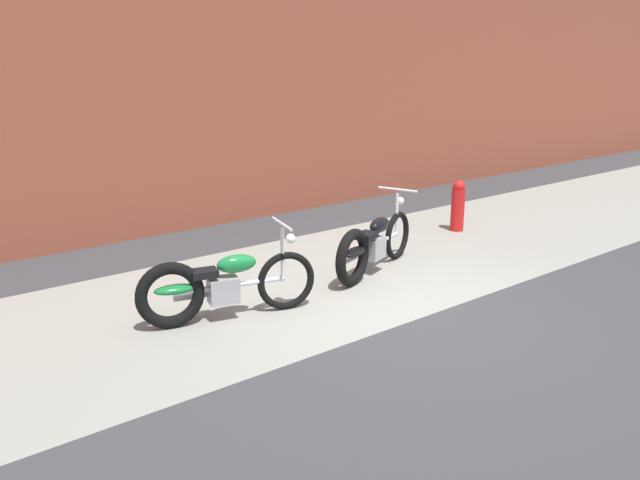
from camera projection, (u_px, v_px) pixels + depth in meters
The scene contains 6 objects.
ground_plane at pixel (422, 318), 7.03m from camera, with size 80.00×80.00×0.00m, color #38383A.
sidewalk_slab at pixel (323, 276), 8.35m from camera, with size 36.00×3.50×0.01m, color gray.
brick_building_wall at pixel (191, 87), 10.32m from camera, with size 36.00×0.50×4.61m, color brown.
motorcycle_green at pixel (216, 286), 6.86m from camera, with size 1.97×0.76×1.03m.
motorcycle_black at pixel (371, 245), 8.33m from camera, with size 1.92×0.90×1.03m.
fire_hydrant at pixel (458, 205), 10.44m from camera, with size 0.22×0.22×0.84m.
Camera 1 is at (-4.91, -4.43, 2.78)m, focal length 35.81 mm.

